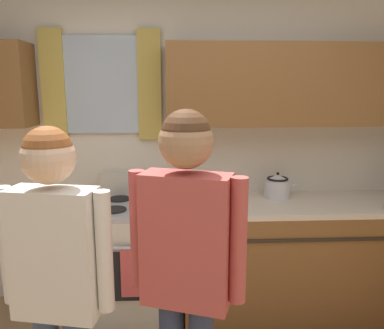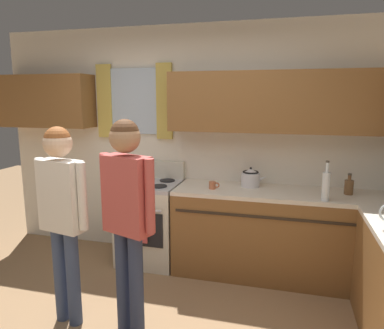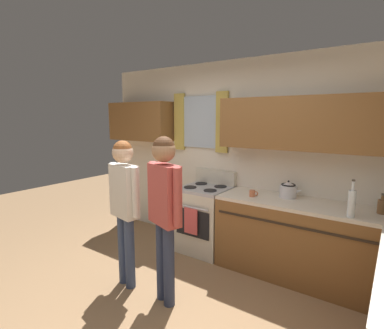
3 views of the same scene
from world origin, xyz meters
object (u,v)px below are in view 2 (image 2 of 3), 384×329
at_px(bottle_tall_clear, 326,185).
at_px(adult_in_plaid, 127,203).
at_px(stove_oven, 151,220).
at_px(adult_left, 62,203).
at_px(stovetop_kettle, 251,178).
at_px(bottle_squat_brown, 349,187).
at_px(cup_terracotta, 213,185).

relative_size(bottle_tall_clear, adult_in_plaid, 0.22).
distance_m(stove_oven, adult_left, 1.38).
bearing_deg(stovetop_kettle, adult_in_plaid, -119.60).
bearing_deg(adult_left, adult_in_plaid, 1.07).
bearing_deg(bottle_squat_brown, cup_terracotta, -174.11).
height_order(bottle_tall_clear, stovetop_kettle, bottle_tall_clear).
xyz_separation_m(cup_terracotta, adult_in_plaid, (-0.41, -1.15, 0.11)).
height_order(stovetop_kettle, adult_left, adult_left).
relative_size(bottle_tall_clear, stovetop_kettle, 1.34).
bearing_deg(adult_left, bottle_tall_clear, 26.45).
relative_size(bottle_squat_brown, cup_terracotta, 1.88).
bearing_deg(adult_in_plaid, adult_left, -178.93).
bearing_deg(cup_terracotta, adult_in_plaid, -109.61).
bearing_deg(bottle_squat_brown, bottle_tall_clear, -129.76).
bearing_deg(cup_terracotta, bottle_squat_brown, 5.89).
distance_m(bottle_squat_brown, adult_in_plaid, 2.15).
bearing_deg(adult_left, bottle_squat_brown, 29.74).
relative_size(stovetop_kettle, adult_left, 0.17).
bearing_deg(adult_in_plaid, stovetop_kettle, 60.40).
distance_m(bottle_tall_clear, cup_terracotta, 1.08).
xyz_separation_m(stove_oven, adult_left, (-0.24, -1.25, 0.55)).
xyz_separation_m(bottle_tall_clear, adult_in_plaid, (-1.48, -1.00, 0.01)).
relative_size(bottle_tall_clear, bottle_squat_brown, 1.79).
bearing_deg(adult_in_plaid, bottle_squat_brown, 36.81).
bearing_deg(bottle_tall_clear, adult_in_plaid, -145.96).
height_order(bottle_tall_clear, cup_terracotta, bottle_tall_clear).
bearing_deg(bottle_tall_clear, stovetop_kettle, 153.20).
height_order(cup_terracotta, adult_in_plaid, adult_in_plaid).
bearing_deg(cup_terracotta, stovetop_kettle, 29.81).
xyz_separation_m(stovetop_kettle, adult_in_plaid, (-0.77, -1.36, 0.06)).
height_order(stove_oven, bottle_squat_brown, bottle_squat_brown).
height_order(stove_oven, bottle_tall_clear, bottle_tall_clear).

